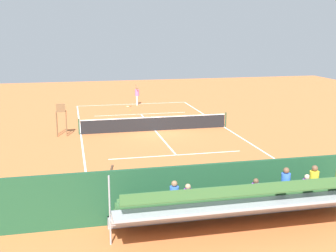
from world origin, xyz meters
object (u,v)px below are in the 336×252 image
Objects in this scene: tennis_player at (137,94)px; tennis_net at (155,123)px; bleacher_stand at (243,203)px; equipment_bag at (253,200)px; courtside_bench at (296,186)px; umpire_chair at (61,116)px; tennis_ball_near at (130,110)px; line_judge at (110,190)px; tennis_racket at (128,106)px.

tennis_net is at bearing 87.95° from tennis_player.
equipment_bag is (-1.27, -1.96, -0.76)m from bleacher_stand.
courtside_bench is (-3.25, 13.27, 0.06)m from tennis_net.
umpire_chair is 15.37m from equipment_bag.
tennis_ball_near is (2.01, -21.16, -0.15)m from equipment_bag.
line_judge is (4.66, 23.70, 0.00)m from tennis_player.
tennis_ball_near is at bearing -84.58° from equipment_bag.
tennis_player reaches higher than equipment_bag.
courtside_bench is 2.00× the size of equipment_bag.
tennis_player is 29.18× the size of tennis_ball_near.
equipment_bag is 23.27m from tennis_racket.
courtside_bench is at bearing -146.47° from bleacher_stand.
line_judge is at bearing 78.88° from tennis_player.
tennis_ball_near is (0.64, -7.76, -0.47)m from tennis_net.
umpire_chair is 2.38× the size of equipment_bag.
tennis_player is at bearing -122.04° from umpire_chair.
umpire_chair is 16.25m from courtside_bench.
line_judge reaches higher than tennis_ball_near.
bleacher_stand is at bearing 33.53° from courtside_bench.
courtside_bench is 0.93× the size of line_judge.
bleacher_stand reaches higher than tennis_player.
tennis_net is 13.66m from courtside_bench.
equipment_bag is 13.64× the size of tennis_ball_near.
bleacher_stand reaches higher than courtside_bench.
tennis_player is (2.88, -23.70, 0.46)m from courtside_bench.
tennis_net is 6.25m from umpire_chair.
tennis_net reaches higher than tennis_racket.
courtside_bench is 27.27× the size of tennis_ball_near.
umpire_chair reaches higher than tennis_player.
equipment_bag is at bearing 95.82° from tennis_net.
tennis_net is 10.45m from tennis_player.
tennis_ball_near is (1.02, 2.67, -0.98)m from tennis_player.
tennis_net is at bearing -84.18° from equipment_bag.
umpire_chair is 11.44m from tennis_racket.
tennis_player reaches higher than tennis_net.
equipment_bag is at bearing 119.58° from umpire_chair.
bleacher_stand is at bearing 91.49° from tennis_racket.
tennis_player is at bearing -83.08° from courtside_bench.
tennis_player is (-0.37, -10.43, 0.51)m from tennis_net.
equipment_bag is (1.88, 0.13, -0.38)m from courtside_bench.
equipment_bag is (-1.36, 13.40, -0.32)m from tennis_net.
tennis_net is 7.80m from tennis_ball_near.
courtside_bench is 23.88m from tennis_player.
bleacher_stand is (-0.10, 15.36, 0.44)m from tennis_net.
tennis_racket is 8.87× the size of tennis_ball_near.
bleacher_stand is 137.27× the size of tennis_ball_near.
line_judge is (5.65, -0.12, 0.84)m from equipment_bag.
courtside_bench reaches higher than tennis_racket.
tennis_net reaches higher than courtside_bench.
tennis_net is 1.14× the size of bleacher_stand.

